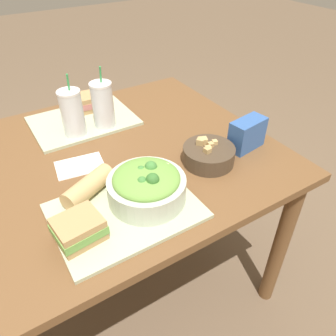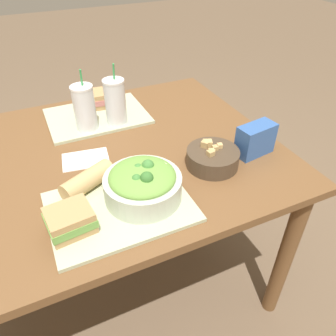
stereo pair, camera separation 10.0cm
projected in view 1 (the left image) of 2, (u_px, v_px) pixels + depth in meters
name	position (u px, v px, depth m)	size (l,w,h in m)	color
ground_plane	(111.00, 285.00, 1.55)	(12.00, 12.00, 0.00)	brown
dining_table	(93.00, 183.00, 1.17)	(1.29, 0.96, 0.72)	brown
tray_near	(124.00, 212.00, 0.92)	(0.40, 0.29, 0.01)	#B2BC99
tray_far	(83.00, 121.00, 1.33)	(0.40, 0.29, 0.01)	#B2BC99
salad_bowl	(147.00, 185.00, 0.92)	(0.22, 0.22, 0.12)	beige
soup_bowl	(209.00, 154.00, 1.09)	(0.17, 0.17, 0.08)	#473828
sandwich_near	(79.00, 229.00, 0.81)	(0.13, 0.11, 0.06)	tan
baguette_near	(89.00, 186.00, 0.95)	(0.18, 0.13, 0.06)	tan
sandwich_far	(81.00, 103.00, 1.37)	(0.13, 0.12, 0.06)	tan
drink_cup_dark	(73.00, 114.00, 1.19)	(0.08, 0.08, 0.23)	silver
drink_cup_red	(103.00, 106.00, 1.24)	(0.08, 0.08, 0.24)	silver
chip_bag	(247.00, 134.00, 1.15)	(0.14, 0.08, 0.11)	#335BA3
napkin_folded	(80.00, 166.00, 1.09)	(0.17, 0.13, 0.00)	white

